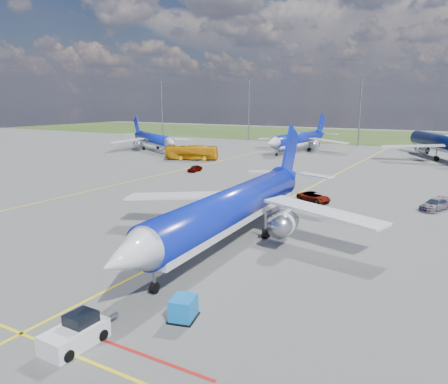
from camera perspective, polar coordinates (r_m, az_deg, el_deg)
The scene contains 15 objects.
ground at distance 44.58m, azimuth -3.46°, elevation -6.85°, with size 400.00×400.00×0.00m, color #565654.
grass_strip at distance 187.18m, azimuth 22.90°, elevation 6.52°, with size 400.00×80.00×0.01m, color #2D4719.
taxiway_lines at distance 68.52m, azimuth 9.52°, elevation -0.35°, with size 60.25×160.00×0.02m.
floodlight_masts at distance 145.80m, azimuth 25.16°, elevation 10.05°, with size 202.20×0.50×22.70m.
bg_jet_nw at distance 130.93m, azimuth -9.19°, elevation 5.41°, with size 27.18×35.68×9.34m, color #0C1EA9, non-canonical shape.
bg_jet_nnw at distance 127.92m, azimuth 9.59°, elevation 5.25°, with size 29.50×38.72×10.14m, color #0C1EA9, non-canonical shape.
bg_jet_n at distance 121.69m, azimuth 26.59°, elevation 3.84°, with size 34.11×44.76×11.72m, color #07133F, non-canonical shape.
main_airliner at distance 45.31m, azimuth 1.21°, elevation -6.52°, with size 31.54×41.40×10.84m, color #0C1EA9, non-canonical shape.
pushback_tug at distance 28.58m, azimuth -18.76°, elevation -17.06°, with size 2.07×5.43×1.84m.
uld_container at distance 30.10m, azimuth -5.34°, elevation -14.88°, with size 1.51×1.88×1.51m, color blue.
apron_bus at distance 108.08m, azimuth -4.24°, elevation 5.16°, with size 3.02×12.89×3.59m, color orange.
service_car_a at distance 89.77m, azimuth -3.84°, elevation 3.09°, with size 1.60×3.98×1.36m, color #999999.
service_car_b at distance 64.00m, azimuth 11.65°, elevation -0.65°, with size 2.35×5.10×1.42m, color #999999.
service_car_c at distance 64.42m, azimuth 25.85°, elevation -1.48°, with size 2.12×5.22×1.51m, color #999999.
baggage_tug_c at distance 80.48m, azimuth 7.47°, elevation 1.93°, with size 1.63×5.55×1.24m.
Camera 1 is at (23.41, -35.17, 14.25)m, focal length 35.00 mm.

